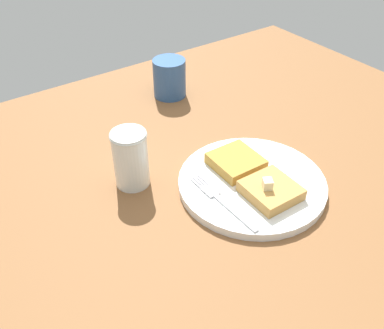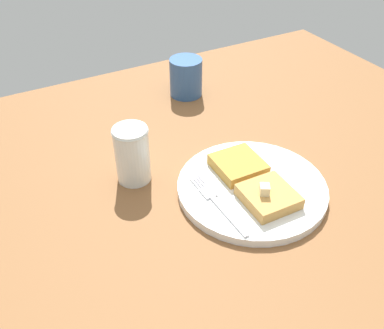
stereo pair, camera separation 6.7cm
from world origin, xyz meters
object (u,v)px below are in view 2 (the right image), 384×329
(plate, at_px, (252,187))
(coffee_mug, at_px, (187,76))
(fork, at_px, (215,201))
(syrup_jar, at_px, (132,156))

(plate, distance_m, coffee_mug, 0.37)
(fork, xyz_separation_m, syrup_jar, (0.14, 0.09, 0.03))
(fork, distance_m, coffee_mug, 0.40)
(syrup_jar, bearing_deg, coffee_mug, -44.73)
(fork, height_order, coffee_mug, coffee_mug)
(syrup_jar, xyz_separation_m, coffee_mug, (0.23, -0.23, -0.01))
(syrup_jar, bearing_deg, plate, -128.25)
(plate, relative_size, fork, 1.62)
(syrup_jar, height_order, coffee_mug, syrup_jar)
(coffee_mug, bearing_deg, plate, 169.76)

